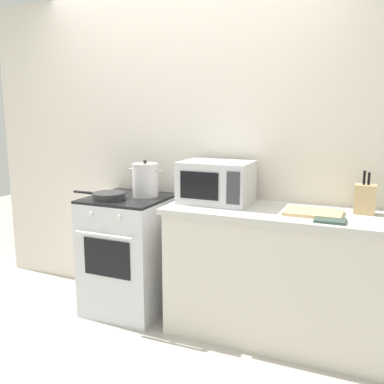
{
  "coord_description": "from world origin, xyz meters",
  "views": [
    {
      "loc": [
        1.4,
        -2.18,
        1.57
      ],
      "look_at": [
        0.19,
        0.6,
        1.0
      ],
      "focal_mm": 40.14,
      "sensor_mm": 36.0,
      "label": 1
    }
  ],
  "objects": [
    {
      "name": "stock_pot",
      "position": [
        -0.23,
        0.68,
        1.05
      ],
      "size": [
        0.29,
        0.21,
        0.29
      ],
      "color": "silver",
      "rests_on": "stove"
    },
    {
      "name": "knife_block",
      "position": [
        1.35,
        0.74,
        1.02
      ],
      "size": [
        0.13,
        0.1,
        0.28
      ],
      "color": "tan",
      "rests_on": "countertop_right"
    },
    {
      "name": "back_wall",
      "position": [
        0.3,
        0.97,
        1.25
      ],
      "size": [
        4.4,
        0.1,
        2.5
      ],
      "primitive_type": "cube",
      "color": "silver",
      "rests_on": "ground_plane"
    },
    {
      "name": "ground_plane",
      "position": [
        0.0,
        0.0,
        0.0
      ],
      "size": [
        10.0,
        10.0,
        0.0
      ],
      "primitive_type": "plane",
      "color": "#B2ADA3"
    },
    {
      "name": "microwave",
      "position": [
        0.35,
        0.68,
        1.07
      ],
      "size": [
        0.5,
        0.37,
        0.3
      ],
      "color": "silver",
      "rests_on": "countertop_right"
    },
    {
      "name": "countertop_right",
      "position": [
        0.9,
        0.62,
        0.9
      ],
      "size": [
        1.7,
        0.6,
        0.04
      ],
      "primitive_type": "cube",
      "color": "beige",
      "rests_on": "lower_cabinet_right"
    },
    {
      "name": "oven_mitt",
      "position": [
        1.17,
        0.44,
        0.93
      ],
      "size": [
        0.18,
        0.14,
        0.02
      ],
      "primitive_type": "cube",
      "color": "#384C42",
      "rests_on": "countertop_right"
    },
    {
      "name": "cutting_board",
      "position": [
        1.05,
        0.6,
        0.93
      ],
      "size": [
        0.36,
        0.26,
        0.02
      ],
      "primitive_type": "cube",
      "color": "tan",
      "rests_on": "countertop_right"
    },
    {
      "name": "lower_cabinet_right",
      "position": [
        0.9,
        0.62,
        0.44
      ],
      "size": [
        1.64,
        0.56,
        0.88
      ],
      "primitive_type": "cube",
      "color": "beige",
      "rests_on": "ground_plane"
    },
    {
      "name": "stove",
      "position": [
        -0.35,
        0.6,
        0.46
      ],
      "size": [
        0.6,
        0.64,
        0.92
      ],
      "color": "silver",
      "rests_on": "ground_plane"
    },
    {
      "name": "frying_pan",
      "position": [
        -0.44,
        0.47,
        0.95
      ],
      "size": [
        0.45,
        0.25,
        0.05
      ],
      "color": "#28282B",
      "rests_on": "stove"
    }
  ]
}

